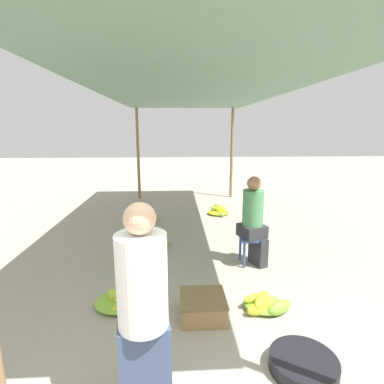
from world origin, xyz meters
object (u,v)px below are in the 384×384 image
at_px(basin_black, 303,364).
at_px(banana_pile_left_2, 151,241).
at_px(vendor_seated, 254,219).
at_px(banana_pile_right_1, 219,211).
at_px(banana_pile_left_1, 135,257).
at_px(stool, 251,242).
at_px(banana_pile_left_3, 150,217).
at_px(vendor_foreground, 143,313).
at_px(banana_pile_right_0, 265,304).
at_px(banana_pile_left_0, 122,301).
at_px(crate_near, 203,307).

xyz_separation_m(basin_black, banana_pile_left_2, (-1.50, 2.88, 0.01)).
relative_size(vendor_seated, banana_pile_right_1, 2.25).
xyz_separation_m(banana_pile_left_1, banana_pile_left_2, (0.18, 0.74, -0.02)).
height_order(vendor_seated, banana_pile_left_1, vendor_seated).
bearing_deg(stool, banana_pile_left_3, 127.24).
bearing_deg(vendor_foreground, basin_black, 14.31).
distance_m(vendor_foreground, banana_pile_left_1, 2.61).
xyz_separation_m(vendor_foreground, vendor_seated, (1.36, 2.36, -0.11)).
bearing_deg(banana_pile_right_0, banana_pile_left_3, 114.44).
bearing_deg(stool, banana_pile_left_0, -149.75).
bearing_deg(banana_pile_left_3, stool, -52.76).
bearing_deg(banana_pile_left_3, banana_pile_left_2, -85.01).
bearing_deg(banana_pile_left_3, vendor_foreground, -85.66).
height_order(vendor_seated, crate_near, vendor_seated).
xyz_separation_m(stool, banana_pile_right_0, (-0.14, -1.19, -0.27)).
distance_m(stool, banana_pile_right_1, 2.67).
xyz_separation_m(vendor_foreground, banana_pile_left_0, (-0.41, 1.35, -0.74)).
xyz_separation_m(vendor_foreground, banana_pile_left_1, (-0.41, 2.47, -0.72)).
distance_m(banana_pile_right_1, crate_near, 3.99).
relative_size(banana_pile_left_0, crate_near, 1.31).
bearing_deg(crate_near, banana_pile_right_1, 79.31).
distance_m(vendor_foreground, basin_black, 1.51).
bearing_deg(banana_pile_right_1, banana_pile_left_0, -114.12).
bearing_deg(banana_pile_left_1, banana_pile_left_0, -89.97).
xyz_separation_m(banana_pile_left_3, crate_near, (0.85, -3.48, 0.02)).
bearing_deg(vendor_seated, banana_pile_right_1, 92.53).
bearing_deg(basin_black, stool, 88.13).
bearing_deg(vendor_foreground, stool, 60.52).
relative_size(banana_pile_left_2, banana_pile_left_3, 1.44).
bearing_deg(vendor_foreground, banana_pile_right_0, 44.50).
bearing_deg(banana_pile_left_1, stool, -3.41).
relative_size(banana_pile_right_0, crate_near, 1.17).
relative_size(banana_pile_right_1, crate_near, 1.22).
distance_m(vendor_foreground, banana_pile_right_0, 1.84).
distance_m(banana_pile_right_0, banana_pile_right_1, 3.85).
bearing_deg(stool, vendor_foreground, -119.48).
height_order(banana_pile_left_2, banana_pile_right_0, banana_pile_left_2).
height_order(vendor_foreground, crate_near, vendor_foreground).
distance_m(vendor_seated, crate_near, 1.62).
bearing_deg(stool, banana_pile_left_2, 151.81).
xyz_separation_m(banana_pile_left_0, banana_pile_left_1, (-0.00, 1.12, 0.02)).
bearing_deg(banana_pile_left_0, vendor_seated, 29.80).
bearing_deg(banana_pile_left_0, basin_black, -31.47).
distance_m(basin_black, banana_pile_left_0, 1.97).
distance_m(basin_black, banana_pile_right_1, 4.70).
bearing_deg(basin_black, banana_pile_left_1, 128.00).
bearing_deg(banana_pile_right_1, banana_pile_left_1, -122.80).
xyz_separation_m(banana_pile_left_2, banana_pile_right_0, (1.43, -2.03, 0.00)).
xyz_separation_m(vendor_foreground, banana_pile_left_2, (-0.23, 3.21, -0.74)).
distance_m(vendor_foreground, banana_pile_left_2, 3.30).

